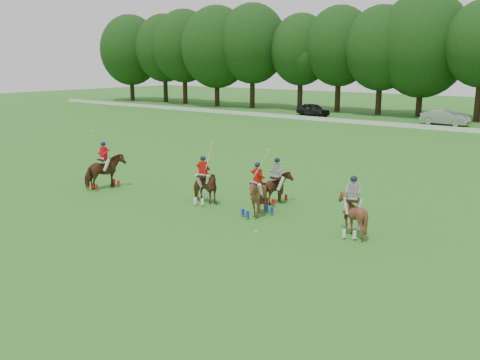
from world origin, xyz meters
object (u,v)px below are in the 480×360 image
Objects in this scene: car_left at (313,109)px; polo_stripe_b at (352,214)px; polo_red_c at (257,197)px; polo_ball at (256,232)px; car_mid at (445,117)px; polo_stripe_a at (277,187)px; polo_red_a at (105,171)px; polo_red_b at (203,187)px.

polo_stripe_b reaches higher than car_left.
polo_red_c reaches higher than polo_ball.
polo_ball is at bearing -137.79° from car_left.
car_left is at bearing 117.07° from polo_red_c.
polo_stripe_a is (3.59, -36.31, -0.01)m from car_mid.
polo_ball is (21.00, -40.43, -0.71)m from car_left.
polo_red_a is (10.44, -39.26, 0.16)m from car_left.
polo_red_b is 30.87× the size of polo_ball.
polo_red_a reaches higher than polo_red_c.
polo_red_b is 3.27m from polo_red_c.
polo_red_c reaches higher than polo_stripe_b.
polo_ball is at bearing -169.21° from car_mid.
car_left is 41.68m from polo_red_b.
polo_stripe_b is at bearing 34.33° from polo_ball.
car_mid is 1.60× the size of polo_red_a.
car_mid is 38.32m from polo_red_b.
polo_stripe_b reaches higher than polo_stripe_a.
polo_red_b is at bearing 9.05° from polo_red_a.
polo_red_a reaches higher than polo_red_b.
polo_red_b is at bearing 176.50° from polo_red_c.
polo_stripe_b is at bearing 3.74° from polo_red_a.
polo_red_b reaches higher than car_left.
car_mid is 53.33× the size of polo_ball.
polo_stripe_b is at bearing -133.20° from car_left.
car_mid is at bearing 102.37° from polo_stripe_b.
polo_red_a is 1.04× the size of polo_red_c.
polo_red_b is (16.42, -38.31, 0.04)m from car_left.
polo_red_a is 9.27m from polo_red_c.
polo_red_c is (19.68, -38.51, 0.10)m from car_left.
polo_stripe_a reaches higher than car_left.
car_mid is 38.72m from polo_red_c.
polo_red_b is at bearing -175.60° from car_mid.
polo_stripe_a is at bearing -171.18° from car_mid.
polo_stripe_a is (19.18, -36.31, 0.02)m from car_left.
polo_stripe_a is at bearing 102.61° from polo_red_c.
car_mid is at bearing 97.61° from polo_ball.
polo_red_a is at bearing -176.26° from polo_stripe_b.
polo_red_b is 1.20× the size of polo_stripe_b.
polo_red_c is (3.26, -0.20, 0.06)m from polo_red_b.
polo_red_b is 1.27× the size of polo_stripe_a.
polo_red_c is 4.34m from polo_stripe_b.
car_left is 0.92× the size of car_mid.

